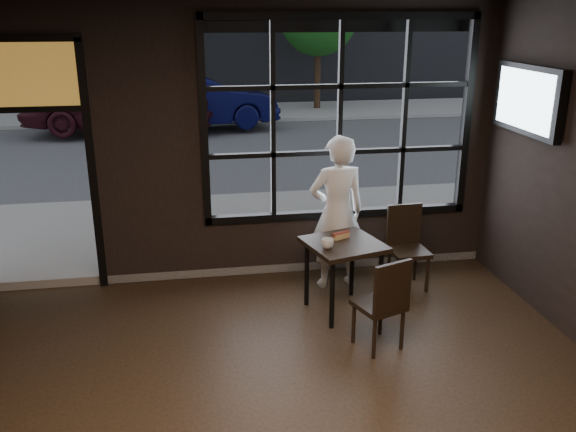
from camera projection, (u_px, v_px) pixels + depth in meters
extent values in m
cube|color=black|center=(340.00, 120.00, 6.76)|extent=(3.06, 0.12, 2.28)
cube|color=orange|center=(20.00, 74.00, 6.07)|extent=(1.20, 0.06, 0.70)
cube|color=#545456|center=(196.00, 82.00, 26.30)|extent=(60.00, 41.00, 0.04)
cube|color=black|center=(343.00, 277.00, 6.20)|extent=(0.86, 0.86, 0.76)
cube|color=black|center=(379.00, 302.00, 5.52)|extent=(0.50, 0.50, 0.90)
cube|color=black|center=(409.00, 249.00, 6.70)|extent=(0.42, 0.42, 0.92)
imported|color=white|center=(337.00, 213.00, 6.64)|extent=(0.66, 0.46, 1.72)
imported|color=silver|center=(327.00, 243.00, 5.92)|extent=(0.17, 0.17, 0.10)
cube|color=black|center=(528.00, 100.00, 6.13)|extent=(0.13, 1.18, 0.69)
imported|color=black|center=(194.00, 101.00, 15.24)|extent=(4.29, 2.08, 1.35)
imported|color=#3A111A|center=(121.00, 99.00, 14.88)|extent=(4.71, 2.20, 1.56)
cylinder|color=#332114|center=(150.00, 75.00, 17.34)|extent=(0.21, 0.21, 2.36)
sphere|color=#1A5718|center=(145.00, 3.00, 16.72)|extent=(2.58, 2.58, 2.58)
cylinder|color=#332114|center=(317.00, 76.00, 18.27)|extent=(0.19, 0.19, 2.10)
sphere|color=#265814|center=(318.00, 16.00, 17.72)|extent=(2.29, 2.29, 2.29)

